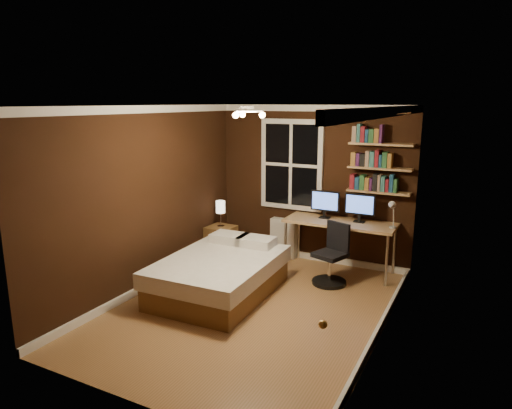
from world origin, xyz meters
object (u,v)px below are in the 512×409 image
at_px(desk_lamp, 393,214).
at_px(radiator, 284,238).
at_px(bed, 220,274).
at_px(monitor_left, 325,204).
at_px(nightstand, 221,242).
at_px(bedside_lamp, 221,214).
at_px(office_chair, 331,262).
at_px(desk, 340,225).
at_px(monitor_right, 360,208).

bearing_deg(desk_lamp, radiator, 170.15).
distance_m(bed, radiator, 1.77).
bearing_deg(monitor_left, desk_lamp, -9.69).
height_order(bed, nightstand, bed).
distance_m(bedside_lamp, office_chair, 2.06).
relative_size(desk, desk_lamp, 3.77).
distance_m(bed, desk, 2.00).
bearing_deg(radiator, monitor_left, -10.09).
xyz_separation_m(monitor_right, office_chair, (-0.21, -0.60, -0.68)).
bearing_deg(office_chair, desk_lamp, 50.08).
bearing_deg(desk_lamp, bedside_lamp, -176.45).
bearing_deg(office_chair, desk, 115.51).
height_order(nightstand, desk_lamp, desk_lamp).
distance_m(bedside_lamp, monitor_left, 1.73).
bearing_deg(office_chair, radiator, 165.09).
xyz_separation_m(monitor_right, desk_lamp, (0.51, -0.18, 0.01)).
bearing_deg(bedside_lamp, bed, -59.02).
distance_m(monitor_right, desk_lamp, 0.54).
xyz_separation_m(nightstand, monitor_left, (1.67, 0.35, 0.74)).
bearing_deg(desk, office_chair, -84.18).
bearing_deg(monitor_left, desk, -16.93).
height_order(radiator, desk, desk).
bearing_deg(desk_lamp, office_chair, -149.60).
relative_size(desk, office_chair, 1.89).
distance_m(radiator, office_chair, 1.30).
bearing_deg(office_chair, bedside_lamp, -167.63).
distance_m(nightstand, office_chair, 2.01).
distance_m(bed, nightstand, 1.50).
relative_size(bedside_lamp, monitor_right, 0.96).
height_order(nightstand, radiator, radiator).
bearing_deg(desk_lamp, nightstand, -176.45).
bearing_deg(nightstand, bed, -56.09).
relative_size(bedside_lamp, desk, 0.26).
xyz_separation_m(radiator, desk_lamp, (1.79, -0.31, 0.68)).
bearing_deg(nightstand, radiator, 30.25).
bearing_deg(nightstand, monitor_right, 11.88).
distance_m(monitor_left, monitor_right, 0.54).
bearing_deg(desk_lamp, monitor_left, 170.31).
bearing_deg(monitor_right, bed, -131.42).
height_order(bed, bedside_lamp, bedside_lamp).
bearing_deg(bedside_lamp, office_chair, -7.32).
bearing_deg(desk, nightstand, -172.24).
distance_m(bed, monitor_left, 2.00).
xyz_separation_m(radiator, office_chair, (1.07, -0.74, -0.01)).
xyz_separation_m(bed, monitor_left, (0.90, 1.63, 0.73)).
height_order(bed, monitor_left, monitor_left).
xyz_separation_m(monitor_left, desk_lamp, (1.05, -0.18, 0.01)).
xyz_separation_m(bedside_lamp, radiator, (0.93, 0.48, -0.42)).
relative_size(bed, bedside_lamp, 4.39).
bearing_deg(bedside_lamp, radiator, 27.32).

